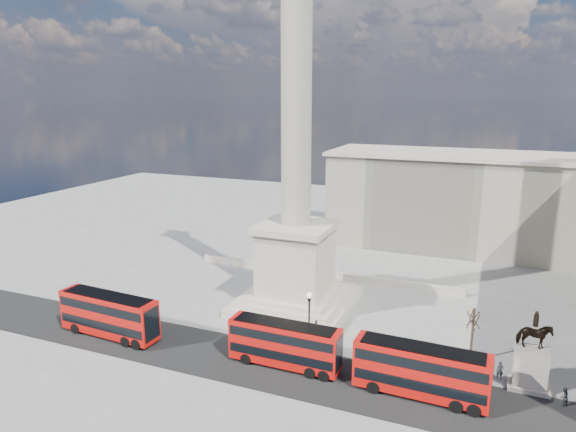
{
  "coord_description": "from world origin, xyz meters",
  "views": [
    {
      "loc": [
        22.28,
        -52.18,
        26.5
      ],
      "look_at": [
        0.54,
        1.08,
        12.7
      ],
      "focal_mm": 32.0,
      "sensor_mm": 36.0,
      "label": 1
    }
  ],
  "objects_px": {
    "pedestrian_standing": "(564,397)",
    "victorian_lamp": "(309,320)",
    "red_bus_b": "(285,344)",
    "pedestrian_walking": "(500,370)",
    "pedestrian_crossing": "(316,329)",
    "red_bus_c": "(422,371)",
    "red_bus_a": "(110,315)",
    "nelsons_column": "(296,207)",
    "equestrian_statue": "(531,362)"
  },
  "relations": [
    {
      "from": "red_bus_b",
      "to": "nelsons_column",
      "type": "bearing_deg",
      "value": 107.91
    },
    {
      "from": "nelsons_column",
      "to": "victorian_lamp",
      "type": "height_order",
      "value": "nelsons_column"
    },
    {
      "from": "red_bus_a",
      "to": "red_bus_c",
      "type": "relative_size",
      "value": 1.02
    },
    {
      "from": "nelsons_column",
      "to": "red_bus_c",
      "type": "distance_m",
      "value": 25.3
    },
    {
      "from": "pedestrian_standing",
      "to": "victorian_lamp",
      "type": "bearing_deg",
      "value": -40.22
    },
    {
      "from": "victorian_lamp",
      "to": "red_bus_c",
      "type": "bearing_deg",
      "value": -13.56
    },
    {
      "from": "red_bus_b",
      "to": "pedestrian_standing",
      "type": "xyz_separation_m",
      "value": [
        24.96,
        2.95,
        -1.53
      ]
    },
    {
      "from": "victorian_lamp",
      "to": "pedestrian_standing",
      "type": "xyz_separation_m",
      "value": [
        23.4,
        0.41,
        -3.31
      ]
    },
    {
      "from": "red_bus_b",
      "to": "pedestrian_walking",
      "type": "height_order",
      "value": "red_bus_b"
    },
    {
      "from": "pedestrian_crossing",
      "to": "equestrian_statue",
      "type": "bearing_deg",
      "value": -125.42
    },
    {
      "from": "pedestrian_walking",
      "to": "pedestrian_crossing",
      "type": "height_order",
      "value": "pedestrian_crossing"
    },
    {
      "from": "red_bus_c",
      "to": "equestrian_statue",
      "type": "bearing_deg",
      "value": 31.15
    },
    {
      "from": "red_bus_a",
      "to": "red_bus_c",
      "type": "distance_m",
      "value": 33.79
    },
    {
      "from": "victorian_lamp",
      "to": "equestrian_statue",
      "type": "distance_m",
      "value": 20.9
    },
    {
      "from": "red_bus_c",
      "to": "pedestrian_crossing",
      "type": "relative_size",
      "value": 6.13
    },
    {
      "from": "red_bus_b",
      "to": "victorian_lamp",
      "type": "distance_m",
      "value": 3.48
    },
    {
      "from": "pedestrian_standing",
      "to": "pedestrian_crossing",
      "type": "bearing_deg",
      "value": -51.09
    },
    {
      "from": "equestrian_statue",
      "to": "pedestrian_walking",
      "type": "height_order",
      "value": "equestrian_statue"
    },
    {
      "from": "red_bus_c",
      "to": "nelsons_column",
      "type": "bearing_deg",
      "value": 141.86
    },
    {
      "from": "red_bus_c",
      "to": "pedestrian_standing",
      "type": "bearing_deg",
      "value": 16.81
    },
    {
      "from": "red_bus_b",
      "to": "pedestrian_standing",
      "type": "height_order",
      "value": "red_bus_b"
    },
    {
      "from": "red_bus_a",
      "to": "equestrian_statue",
      "type": "relative_size",
      "value": 1.59
    },
    {
      "from": "pedestrian_walking",
      "to": "pedestrian_standing",
      "type": "xyz_separation_m",
      "value": [
        5.16,
        -2.6,
        -0.01
      ]
    },
    {
      "from": "nelsons_column",
      "to": "pedestrian_crossing",
      "type": "xyz_separation_m",
      "value": [
        5.3,
        -7.29,
        -11.95
      ]
    },
    {
      "from": "red_bus_b",
      "to": "pedestrian_walking",
      "type": "distance_m",
      "value": 20.62
    },
    {
      "from": "nelsons_column",
      "to": "red_bus_a",
      "type": "distance_m",
      "value": 24.78
    },
    {
      "from": "victorian_lamp",
      "to": "pedestrian_crossing",
      "type": "relative_size",
      "value": 3.66
    },
    {
      "from": "red_bus_a",
      "to": "pedestrian_standing",
      "type": "relative_size",
      "value": 7.08
    },
    {
      "from": "red_bus_b",
      "to": "pedestrian_standing",
      "type": "relative_size",
      "value": 6.56
    },
    {
      "from": "pedestrian_standing",
      "to": "nelsons_column",
      "type": "bearing_deg",
      "value": -62.5
    },
    {
      "from": "red_bus_a",
      "to": "pedestrian_walking",
      "type": "bearing_deg",
      "value": 12.91
    },
    {
      "from": "nelsons_column",
      "to": "victorian_lamp",
      "type": "xyz_separation_m",
      "value": [
        6.11,
        -11.91,
        -8.74
      ]
    },
    {
      "from": "victorian_lamp",
      "to": "pedestrian_crossing",
      "type": "height_order",
      "value": "victorian_lamp"
    },
    {
      "from": "red_bus_a",
      "to": "victorian_lamp",
      "type": "relative_size",
      "value": 1.72
    },
    {
      "from": "red_bus_a",
      "to": "victorian_lamp",
      "type": "distance_m",
      "value": 22.52
    },
    {
      "from": "red_bus_c",
      "to": "equestrian_statue",
      "type": "height_order",
      "value": "equestrian_statue"
    },
    {
      "from": "red_bus_a",
      "to": "nelsons_column",
      "type": "bearing_deg",
      "value": 47.83
    },
    {
      "from": "red_bus_a",
      "to": "victorian_lamp",
      "type": "xyz_separation_m",
      "value": [
        22.12,
        3.92,
        1.61
      ]
    },
    {
      "from": "nelsons_column",
      "to": "pedestrian_crossing",
      "type": "height_order",
      "value": "nelsons_column"
    },
    {
      "from": "red_bus_b",
      "to": "red_bus_c",
      "type": "bearing_deg",
      "value": -0.7
    },
    {
      "from": "pedestrian_walking",
      "to": "equestrian_statue",
      "type": "bearing_deg",
      "value": -20.4
    },
    {
      "from": "red_bus_a",
      "to": "equestrian_statue",
      "type": "distance_m",
      "value": 43.29
    },
    {
      "from": "red_bus_b",
      "to": "pedestrian_crossing",
      "type": "relative_size",
      "value": 5.82
    },
    {
      "from": "red_bus_b",
      "to": "pedestrian_standing",
      "type": "distance_m",
      "value": 25.19
    },
    {
      "from": "red_bus_b",
      "to": "victorian_lamp",
      "type": "height_order",
      "value": "victorian_lamp"
    },
    {
      "from": "red_bus_a",
      "to": "red_bus_b",
      "type": "height_order",
      "value": "red_bus_a"
    },
    {
      "from": "victorian_lamp",
      "to": "pedestrian_crossing",
      "type": "xyz_separation_m",
      "value": [
        -0.81,
        4.62,
        -3.2
      ]
    },
    {
      "from": "red_bus_a",
      "to": "pedestrian_crossing",
      "type": "relative_size",
      "value": 6.29
    },
    {
      "from": "red_bus_a",
      "to": "pedestrian_walking",
      "type": "distance_m",
      "value": 40.98
    },
    {
      "from": "pedestrian_walking",
      "to": "red_bus_c",
      "type": "bearing_deg",
      "value": -144.07
    }
  ]
}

